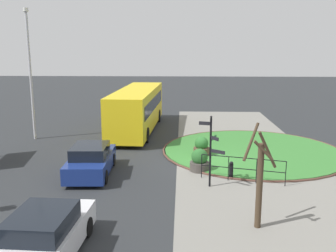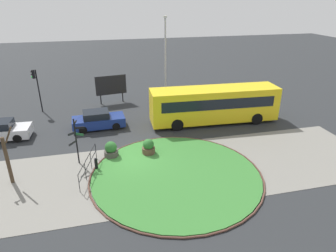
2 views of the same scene
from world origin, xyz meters
name	(u,v)px [view 2 (image 2 of 2)]	position (x,y,z in m)	size (l,w,h in m)	color
ground	(133,157)	(0.00, 0.00, 0.00)	(120.00, 120.00, 0.00)	#282B2D
sidewalk_paving	(138,175)	(0.00, -2.22, 0.01)	(32.00, 7.57, 0.02)	gray
grass_island	(176,175)	(2.27, -2.84, 0.05)	(10.29, 10.29, 0.10)	#387A33
grass_kerb_ring	(176,175)	(2.27, -2.84, 0.06)	(10.60, 10.60, 0.11)	brown
signpost_directional	(76,138)	(-3.55, 0.05, 1.83)	(1.03, 1.10, 3.17)	black
bollard_foreground	(96,164)	(-2.47, -0.98, 0.43)	(0.20, 0.20, 0.83)	black
railing_grass_edge	(88,164)	(-2.93, -1.42, 0.74)	(1.02, 3.66, 1.16)	black
bus_yellow	(214,104)	(7.62, 4.57, 1.64)	(10.98, 2.99, 3.05)	yellow
car_near_lane	(98,120)	(-2.14, 5.66, 0.69)	(4.31, 2.03, 1.48)	navy
car_far_lane	(0,131)	(-9.47, 5.26, 0.69)	(4.35, 2.02, 1.47)	silver
traffic_light_near	(36,82)	(-7.38, 10.76, 2.95)	(0.49, 0.30, 4.04)	black
lamppost_tall	(165,58)	(4.87, 11.14, 4.50)	(0.32, 0.32, 8.42)	#B7B7BC
billboard_left	(111,86)	(-0.61, 11.83, 1.83)	(3.08, 0.59, 2.85)	black
planter_near_signpost	(111,150)	(-1.44, 0.44, 0.51)	(0.96, 0.96, 1.14)	#47423D
planter_kerbside	(148,148)	(1.11, 0.22, 0.52)	(0.90, 0.90, 1.14)	brown
street_tree_bare	(6,156)	(-7.36, -1.26, 1.75)	(1.11, 1.10, 3.55)	#423323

